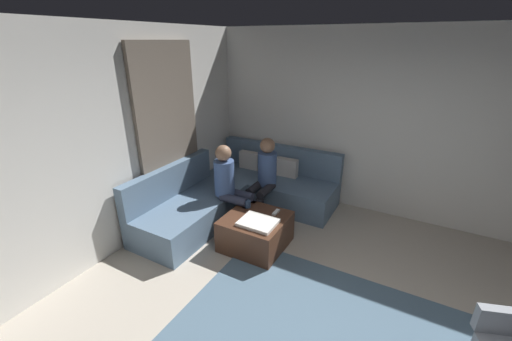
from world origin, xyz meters
TOP-DOWN VIEW (x-y plane):
  - wall_back at (0.00, 2.94)m, footprint 6.00×0.12m
  - wall_left at (-2.94, 0.00)m, footprint 0.12×6.00m
  - curtain_panel at (-2.84, 1.30)m, footprint 0.06×1.10m
  - sectional_couch at (-2.08, 1.88)m, footprint 2.10×2.55m
  - ottoman at (-1.39, 1.18)m, footprint 0.76×0.76m
  - folded_blanket at (-1.29, 1.06)m, footprint 0.44×0.36m
  - coffee_mug at (-1.61, 1.36)m, footprint 0.08×0.08m
  - game_remote at (-1.21, 1.40)m, footprint 0.05×0.15m
  - person_on_couch_back at (-1.66, 1.93)m, footprint 0.30×0.60m
  - person_on_couch_side at (-1.93, 1.44)m, footprint 0.60×0.30m

SIDE VIEW (x-z plane):
  - ottoman at x=-1.39m, z-range 0.00..0.42m
  - sectional_couch at x=-2.08m, z-range -0.15..0.72m
  - game_remote at x=-1.21m, z-range 0.42..0.44m
  - folded_blanket at x=-1.29m, z-range 0.42..0.46m
  - coffee_mug at x=-1.61m, z-range 0.42..0.52m
  - person_on_couch_back at x=-1.66m, z-range 0.06..1.26m
  - person_on_couch_side at x=-1.93m, z-range 0.06..1.26m
  - curtain_panel at x=-2.84m, z-range 0.00..2.50m
  - wall_back at x=0.00m, z-range 0.00..2.70m
  - wall_left at x=-2.94m, z-range 0.00..2.70m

